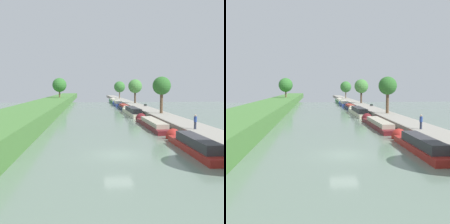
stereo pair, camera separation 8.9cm
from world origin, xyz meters
TOP-DOWN VIEW (x-y plane):
  - ground_plane at (0.00, 0.00)m, footprint 160.00×160.00m
  - stone_quay at (8.39, 0.00)m, footprint 0.25×260.00m
  - narrowboat_red at (7.10, 1.02)m, footprint 1.84×11.28m
  - narrowboat_maroon at (6.83, 16.35)m, footprint 2.06×15.32m
  - narrowboat_cream at (6.84, 33.72)m, footprint 2.12×16.57m
  - narrowboat_navy at (7.02, 48.73)m, footprint 1.85×13.15m
  - narrowboat_blue at (6.91, 62.17)m, footprint 2.17×12.26m
  - narrowboat_green at (6.94, 76.72)m, footprint 2.02×16.20m
  - tree_rightbank_midnear at (10.74, 24.55)m, footprint 3.30×3.30m
  - tree_rightbank_midfar at (11.38, 55.10)m, footprint 4.07×4.07m
  - tree_rightbank_far at (10.78, 88.46)m, footprint 4.64×4.64m
  - tree_leftbank_downstream at (-12.16, 69.63)m, footprint 4.78×4.78m
  - person_walking at (9.55, 6.27)m, footprint 0.34×0.34m
  - mooring_bollard_far at (8.81, 84.29)m, footprint 0.16×0.16m
  - park_bench at (11.94, 43.34)m, footprint 0.44×1.50m

SIDE VIEW (x-z plane):
  - ground_plane at x=0.00m, z-range 0.00..0.00m
  - narrowboat_maroon at x=6.83m, z-range -0.50..1.46m
  - narrowboat_navy at x=7.02m, z-range -0.38..1.42m
  - narrowboat_red at x=7.10m, z-range -0.43..1.61m
  - stone_quay at x=8.39m, z-range 0.00..1.19m
  - narrowboat_blue at x=6.91m, z-range -0.48..1.73m
  - narrowboat_green at x=6.94m, z-range -0.42..1.76m
  - narrowboat_cream at x=6.84m, z-range -0.46..1.81m
  - mooring_bollard_far at x=8.81m, z-range 1.14..1.59m
  - park_bench at x=11.94m, z-range 1.25..1.72m
  - person_walking at x=9.55m, z-range 1.18..2.84m
  - tree_rightbank_far at x=10.78m, z-range 2.37..9.49m
  - tree_rightbank_midnear at x=10.74m, z-range 2.73..9.40m
  - tree_rightbank_midfar at x=11.38m, z-range 2.57..9.62m
  - tree_leftbank_downstream at x=-12.16m, z-range 3.25..9.88m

